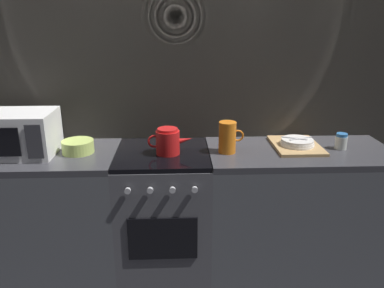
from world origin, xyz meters
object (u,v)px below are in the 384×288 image
(mixing_bowl, at_px, (78,147))
(spice_jar, at_px, (341,141))
(stove_unit, at_px, (164,214))
(microwave, at_px, (17,134))
(pitcher, at_px, (228,137))
(dish_pile, at_px, (297,144))
(kettle, at_px, (168,141))

(mixing_bowl, xyz_separation_m, spice_jar, (1.70, 0.00, 0.01))
(stove_unit, height_order, microwave, microwave)
(pitcher, bearing_deg, microwave, 179.16)
(mixing_bowl, bearing_deg, stove_unit, -1.11)
(mixing_bowl, height_order, pitcher, pitcher)
(spice_jar, bearing_deg, stove_unit, -179.41)
(dish_pile, bearing_deg, kettle, -174.34)
(microwave, distance_m, kettle, 0.94)
(stove_unit, height_order, dish_pile, dish_pile)
(kettle, height_order, pitcher, pitcher)
(stove_unit, relative_size, microwave, 1.96)
(microwave, xyz_separation_m, kettle, (0.94, -0.03, -0.05))
(mixing_bowl, height_order, spice_jar, spice_jar)
(kettle, distance_m, pitcher, 0.38)
(dish_pile, distance_m, spice_jar, 0.28)
(mixing_bowl, bearing_deg, kettle, -4.44)
(kettle, distance_m, dish_pile, 0.85)
(stove_unit, distance_m, spice_jar, 1.27)
(stove_unit, relative_size, kettle, 3.16)
(microwave, relative_size, kettle, 1.62)
(stove_unit, height_order, mixing_bowl, mixing_bowl)
(mixing_bowl, distance_m, dish_pile, 1.42)
(microwave, height_order, mixing_bowl, microwave)
(mixing_bowl, relative_size, spice_jar, 1.90)
(stove_unit, height_order, spice_jar, spice_jar)
(mixing_bowl, xyz_separation_m, pitcher, (0.95, -0.03, 0.06))
(dish_pile, bearing_deg, pitcher, -171.07)
(pitcher, distance_m, dish_pile, 0.48)
(kettle, height_order, dish_pile, kettle)
(kettle, bearing_deg, stove_unit, 137.48)
(pitcher, distance_m, spice_jar, 0.75)
(mixing_bowl, height_order, dish_pile, mixing_bowl)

